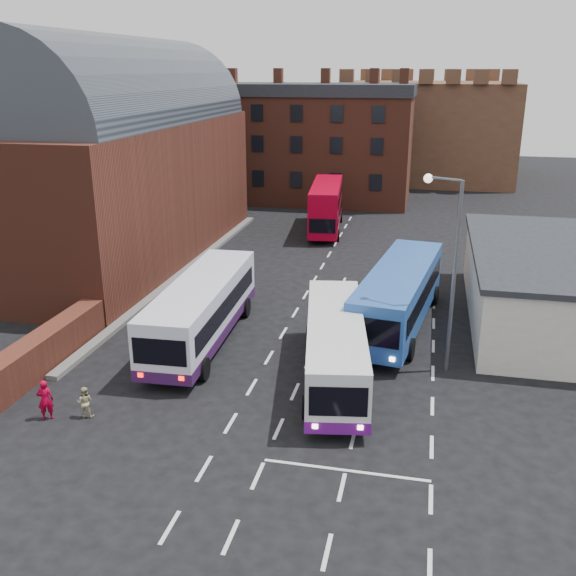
% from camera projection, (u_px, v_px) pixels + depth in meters
% --- Properties ---
extents(ground, '(180.00, 180.00, 0.00)m').
position_uv_depth(ground, '(236.00, 413.00, 26.77)').
color(ground, black).
extents(railway_station, '(12.00, 28.00, 16.00)m').
position_uv_depth(railway_station, '(114.00, 155.00, 46.86)').
color(railway_station, '#602B1E').
rests_on(railway_station, ground).
extents(forecourt_wall, '(1.20, 10.00, 1.80)m').
position_uv_depth(forecourt_wall, '(42.00, 352.00, 30.41)').
color(forecourt_wall, '#602B1E').
rests_on(forecourt_wall, ground).
extents(cream_building, '(10.40, 16.40, 4.25)m').
position_uv_depth(cream_building, '(564.00, 285.00, 35.93)').
color(cream_building, beige).
rests_on(cream_building, ground).
extents(brick_terrace, '(22.00, 10.00, 11.00)m').
position_uv_depth(brick_terrace, '(306.00, 149.00, 68.70)').
color(brick_terrace, brown).
rests_on(brick_terrace, ground).
extents(castle_keep, '(22.00, 22.00, 12.00)m').
position_uv_depth(castle_keep, '(424.00, 130.00, 84.55)').
color(castle_keep, brown).
rests_on(castle_keep, ground).
extents(bus_white_outbound, '(3.44, 12.24, 3.31)m').
position_uv_depth(bus_white_outbound, '(202.00, 306.00, 33.26)').
color(bus_white_outbound, silver).
rests_on(bus_white_outbound, ground).
extents(bus_white_inbound, '(4.32, 11.29, 3.01)m').
position_uv_depth(bus_white_inbound, '(335.00, 344.00, 29.11)').
color(bus_white_inbound, silver).
rests_on(bus_white_inbound, ground).
extents(bus_blue, '(4.52, 12.77, 3.41)m').
position_uv_depth(bus_blue, '(399.00, 293.00, 35.06)').
color(bus_blue, '#2552A2').
rests_on(bus_blue, ground).
extents(bus_red_double, '(3.50, 10.72, 4.21)m').
position_uv_depth(bus_red_double, '(326.00, 206.00, 56.01)').
color(bus_red_double, '#AE001C').
rests_on(bus_red_double, ground).
extents(street_lamp, '(1.75, 0.92, 9.22)m').
position_uv_depth(street_lamp, '(449.00, 257.00, 28.96)').
color(street_lamp, '#595B5F').
rests_on(street_lamp, ground).
extents(pedestrian_red, '(0.75, 0.65, 1.75)m').
position_uv_depth(pedestrian_red, '(45.00, 400.00, 26.10)').
color(pedestrian_red, '#A2001F').
rests_on(pedestrian_red, ground).
extents(pedestrian_beige, '(0.74, 0.63, 1.35)m').
position_uv_depth(pedestrian_beige, '(85.00, 402.00, 26.33)').
color(pedestrian_beige, tan).
rests_on(pedestrian_beige, ground).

